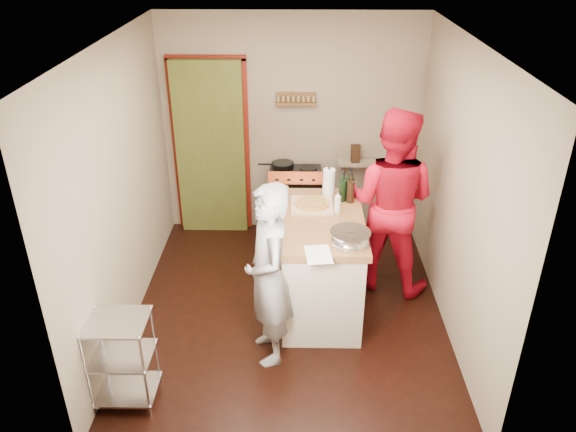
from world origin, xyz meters
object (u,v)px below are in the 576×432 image
object	(u,v)px
stove	(295,205)
wire_shelving	(122,357)
island	(321,262)
person_stripe	(268,276)
person_red	(390,201)

from	to	relation	value
stove	wire_shelving	bearing A→B (deg)	-116.85
island	person_stripe	bearing A→B (deg)	-123.96
stove	person_stripe	distance (m)	2.10
island	person_red	world-z (taller)	person_red
island	person_red	size ratio (longest dim) A/B	0.76
wire_shelving	person_stripe	world-z (taller)	person_stripe
stove	person_stripe	xyz separation A→B (m)	(-0.21, -2.06, 0.38)
stove	island	bearing A→B (deg)	-79.12
person_red	person_stripe	bearing A→B (deg)	67.51
stove	person_red	distance (m)	1.41
stove	wire_shelving	world-z (taller)	stove
stove	island	distance (m)	1.39
stove	person_red	size ratio (longest dim) A/B	0.52
island	person_red	xyz separation A→B (m)	(0.69, 0.45, 0.44)
stove	island	world-z (taller)	island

